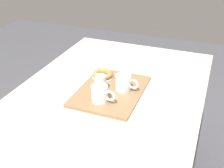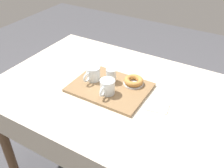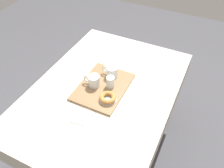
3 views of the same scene
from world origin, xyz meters
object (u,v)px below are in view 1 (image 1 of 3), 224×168
Objects in this scene: tea_mug_left at (123,83)px; tea_mug_right at (100,94)px; serving_tray at (111,91)px; paper_napkin at (130,69)px; donut_plate_left at (103,77)px; dining_table at (110,105)px; sugar_donut_left at (103,74)px; water_glass_near at (101,83)px.

tea_mug_left is 0.16m from tea_mug_right.
serving_tray reaches higher than paper_napkin.
serving_tray is at bearing 108.93° from tea_mug_left.
dining_table is at bearing -139.26° from donut_plate_left.
serving_tray is at bearing -141.78° from dining_table.
paper_napkin is at bearing -28.13° from sugar_donut_left.
sugar_donut_left is (0.13, 0.04, -0.01)m from water_glass_near.
donut_plate_left is 0.02m from sugar_donut_left.
tea_mug_right reaches higher than paper_napkin.
donut_plate_left is (0.23, 0.09, -0.04)m from tea_mug_right.
donut_plate_left reaches higher than dining_table.
tea_mug_left is (0.02, -0.06, 0.05)m from serving_tray.
tea_mug_left is (0.01, -0.08, 0.15)m from dining_table.
tea_mug_left reaches higher than water_glass_near.
donut_plate_left is at bearing 60.89° from tea_mug_left.
serving_tray is 0.08m from tea_mug_left.
tea_mug_right is 1.10× the size of sugar_donut_left.
sugar_donut_left is at bearing 0.00° from donut_plate_left.
water_glass_near is 0.14m from sugar_donut_left.
tea_mug_left is at bearing -84.80° from dining_table.
tea_mug_left is 1.06× the size of paper_napkin.
tea_mug_right is at bearing 154.28° from tea_mug_left.
donut_plate_left is (0.09, 0.08, 0.11)m from dining_table.
serving_tray is at bearing -3.07° from tea_mug_right.
serving_tray is 0.15m from sugar_donut_left.
sugar_donut_left is at bearing 151.87° from paper_napkin.
tea_mug_left is at bearing -71.07° from serving_tray.
water_glass_near is (-0.04, 0.11, -0.00)m from tea_mug_left.
dining_table is 16.73× the size of water_glass_near.
dining_table is at bearing 175.30° from paper_napkin.
dining_table is at bearing -46.81° from water_glass_near.
sugar_donut_left reaches higher than paper_napkin.
paper_napkin is (0.33, -0.06, -0.05)m from water_glass_near.
dining_table is 0.18m from sugar_donut_left.
tea_mug_left reaches higher than dining_table.
serving_tray is 3.86× the size of sugar_donut_left.
tea_mug_right is at bearing 176.93° from serving_tray.
water_glass_near reaches higher than serving_tray.
water_glass_near reaches higher than dining_table.
paper_napkin reaches higher than dining_table.
tea_mug_right is at bearing -177.89° from dining_table.
serving_tray is 3.70× the size of paper_napkin.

